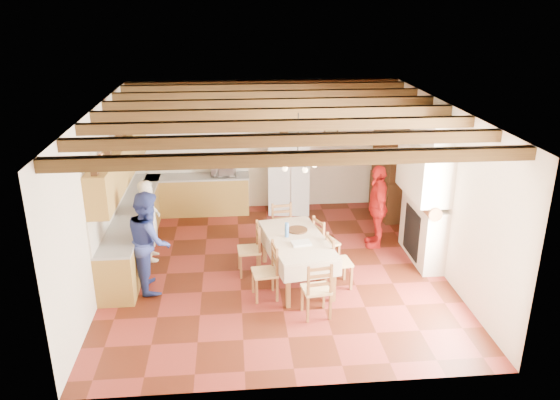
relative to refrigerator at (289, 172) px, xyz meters
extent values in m
cube|color=#46190C|center=(-0.55, -2.93, -0.94)|extent=(6.00, 6.50, 0.02)
cube|color=white|center=(-0.55, -2.93, 2.08)|extent=(6.00, 6.50, 0.02)
cube|color=beige|center=(-0.55, 0.33, 0.57)|extent=(6.00, 0.02, 3.00)
cube|color=beige|center=(-0.55, -6.19, 0.57)|extent=(6.00, 0.02, 3.00)
cube|color=beige|center=(-3.56, -2.93, 0.57)|extent=(0.02, 6.50, 3.00)
cube|color=beige|center=(2.46, -2.93, 0.57)|extent=(0.02, 6.50, 3.00)
cube|color=olive|center=(-3.25, -1.88, -0.50)|extent=(0.60, 4.30, 0.86)
cube|color=olive|center=(-2.10, 0.02, -0.50)|extent=(2.30, 0.60, 0.86)
cube|color=gray|center=(-3.25, -1.88, -0.05)|extent=(0.62, 4.30, 0.04)
cube|color=gray|center=(-2.10, 0.02, -0.05)|extent=(2.34, 0.62, 0.04)
cube|color=beige|center=(-3.54, -1.88, 0.27)|extent=(0.03, 4.30, 0.60)
cube|color=beige|center=(-2.10, 0.31, 0.27)|extent=(2.30, 0.03, 0.60)
cube|color=olive|center=(-3.38, -1.88, 0.92)|extent=(0.35, 4.20, 0.70)
cube|color=#312116|center=(1.00, 0.30, 0.92)|extent=(0.34, 0.03, 0.42)
cube|color=silver|center=(0.00, 0.00, 0.00)|extent=(1.01, 0.87, 1.86)
cube|color=beige|center=(-0.23, -3.38, -0.14)|extent=(1.25, 2.00, 0.05)
cube|color=brown|center=(-0.47, -4.26, -0.54)|extent=(0.08, 0.08, 0.77)
cube|color=brown|center=(0.29, -4.13, -0.54)|extent=(0.08, 0.08, 0.77)
cube|color=brown|center=(-0.74, -2.62, -0.54)|extent=(0.08, 0.08, 0.77)
cube|color=brown|center=(0.02, -2.49, -0.54)|extent=(0.08, 0.08, 0.77)
torus|color=black|center=(-0.23, -3.38, 1.32)|extent=(0.47, 0.47, 0.03)
imported|color=silver|center=(-2.87, -2.26, -0.14)|extent=(0.46, 0.63, 1.58)
imported|color=navy|center=(-2.73, -3.38, -0.05)|extent=(0.85, 0.98, 1.75)
imported|color=red|center=(1.53, -2.07, -0.09)|extent=(0.52, 1.03, 1.68)
imported|color=silver|center=(-1.51, 0.02, 0.13)|extent=(0.59, 0.42, 0.31)
imported|color=#352412|center=(-0.13, 0.00, 1.07)|extent=(0.32, 0.32, 0.28)
camera|label=1|loc=(-1.29, -11.89, 3.82)|focal=35.00mm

